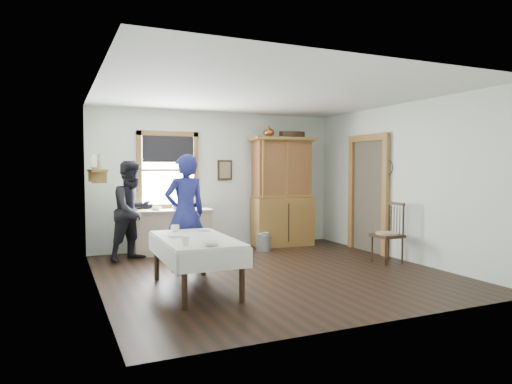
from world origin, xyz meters
TOP-DOWN VIEW (x-y plane):
  - room at (0.00, 0.00)m, footprint 5.01×5.01m
  - window at (-1.00, 2.47)m, footprint 1.18×0.07m
  - doorway at (2.46, 0.85)m, footprint 0.09×1.14m
  - wall_shelf at (-2.37, 1.54)m, footprint 0.24×1.00m
  - framed_picture at (0.15, 2.46)m, footprint 0.30×0.04m
  - rug_beater at (2.45, 0.30)m, footprint 0.01×0.27m
  - work_counter at (-1.00, 2.15)m, footprint 1.47×0.64m
  - china_hutch at (1.27, 2.12)m, footprint 1.34×0.71m
  - dining_table at (-1.34, -0.51)m, footprint 0.94×1.75m
  - spindle_chair at (2.08, -0.15)m, footprint 0.49×0.49m
  - pail at (0.65, 1.69)m, footprint 0.36×0.36m
  - wicker_basket at (0.82, 2.02)m, footprint 0.38×0.33m
  - woman_blue at (-1.18, 0.60)m, footprint 0.66×0.49m
  - figure_dark at (-1.78, 1.81)m, footprint 0.97×0.91m
  - table_cup_a at (-1.45, 0.14)m, footprint 0.15×0.15m
  - table_cup_b at (-1.61, -1.04)m, footprint 0.12×0.12m
  - table_bowl at (-1.35, -1.20)m, footprint 0.24×0.24m
  - counter_book at (-0.75, 2.07)m, footprint 0.25×0.25m
  - counter_bowl at (-1.31, 2.15)m, footprint 0.21×0.21m
  - shelf_bowl at (-2.37, 1.55)m, footprint 0.22×0.22m

SIDE VIEW (x-z plane):
  - wicker_basket at x=0.82m, z-range 0.00..0.18m
  - pail at x=0.65m, z-range 0.00..0.30m
  - dining_table at x=-1.34m, z-range 0.00..0.69m
  - work_counter at x=-1.00m, z-range 0.00..0.82m
  - spindle_chair at x=2.08m, z-range 0.00..1.02m
  - table_bowl at x=-1.35m, z-range 0.69..0.75m
  - table_cup_a at x=-1.45m, z-range 0.69..0.79m
  - table_cup_b at x=-1.61m, z-range 0.69..0.79m
  - figure_dark at x=-1.78m, z-range 0.00..1.59m
  - counter_book at x=-0.75m, z-range 0.82..0.84m
  - woman_blue at x=-1.18m, z-range 0.00..1.67m
  - counter_bowl at x=-1.31m, z-range 0.82..0.89m
  - china_hutch at x=1.27m, z-range 0.00..2.21m
  - doorway at x=2.46m, z-range 0.05..2.27m
  - room at x=0.00m, z-range 0.00..2.70m
  - framed_picture at x=0.15m, z-range 1.35..1.75m
  - wall_shelf at x=-2.37m, z-range 1.35..1.79m
  - shelf_bowl at x=-2.37m, z-range 1.57..1.62m
  - window at x=-1.00m, z-range 0.89..2.37m
  - rug_beater at x=2.45m, z-range 1.58..1.86m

